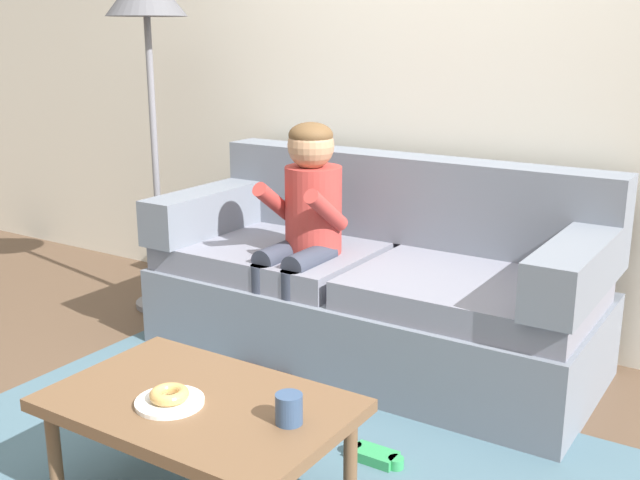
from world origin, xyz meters
name	(u,v)px	position (x,y,z in m)	size (l,w,h in m)	color
ground	(286,435)	(0.00, 0.00, 0.00)	(10.00, 10.00, 0.00)	brown
wall_back	(450,50)	(0.00, 1.40, 1.40)	(8.00, 0.10, 2.80)	silver
area_rug	(245,464)	(0.00, -0.25, 0.01)	(2.41, 1.70, 0.01)	#476675
couch	(376,288)	(-0.08, 0.85, 0.34)	(2.04, 0.90, 0.91)	slate
coffee_table	(199,412)	(0.05, -0.53, 0.35)	(0.93, 0.59, 0.40)	brown
person_child	(304,220)	(-0.34, 0.64, 0.67)	(0.34, 0.58, 1.10)	#AD3833
plate	(169,402)	(0.00, -0.60, 0.40)	(0.21, 0.21, 0.01)	white
donut	(168,394)	(0.00, -0.60, 0.43)	(0.12, 0.12, 0.04)	tan
mug	(289,409)	(0.37, -0.50, 0.44)	(0.08, 0.08, 0.09)	#334C72
toy_controller	(375,457)	(0.38, 0.01, 0.03)	(0.23, 0.09, 0.05)	#339E56
floor_lamp	(147,16)	(-1.40, 0.80, 1.56)	(0.41, 0.41, 1.82)	slate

